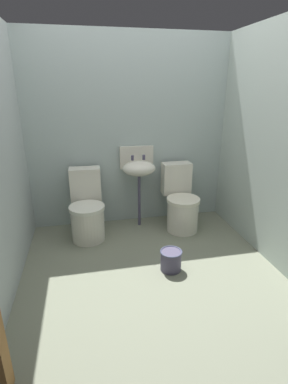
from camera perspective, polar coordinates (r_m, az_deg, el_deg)
ground_plane at (r=2.99m, az=1.18°, el=-15.36°), size 2.83×2.72×0.08m
wall_back at (r=3.67m, az=-3.02°, el=11.38°), size 2.83×0.10×2.28m
wall_right at (r=3.12m, az=24.46°, el=8.07°), size 0.10×2.52×2.28m
toilet_left at (r=3.47m, az=-11.01°, el=-3.63°), size 0.40×0.59×0.78m
toilet_right at (r=3.65m, az=7.15°, el=-2.18°), size 0.40×0.59×0.78m
sink at (r=3.56m, az=-1.04°, el=4.78°), size 0.42×0.35×0.99m
bucket at (r=2.91m, az=5.27°, el=-13.02°), size 0.22×0.22×0.21m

